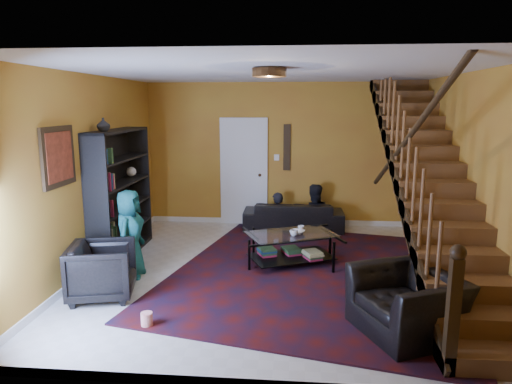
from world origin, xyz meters
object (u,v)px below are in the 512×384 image
(bookshelf, at_px, (121,196))
(sofa, at_px, (293,216))
(armchair_left, at_px, (102,271))
(armchair_right, at_px, (407,303))
(coffee_table, at_px, (291,247))

(bookshelf, relative_size, sofa, 1.06)
(armchair_left, relative_size, armchair_right, 0.75)
(bookshelf, bearing_deg, coffee_table, -5.04)
(armchair_left, distance_m, coffee_table, 2.72)
(sofa, bearing_deg, armchair_left, 54.11)
(bookshelf, height_order, coffee_table, bookshelf)
(sofa, bearing_deg, coffee_table, 88.80)
(bookshelf, height_order, armchair_left, bookshelf)
(armchair_left, height_order, armchair_right, armchair_left)
(sofa, xyz_separation_m, armchair_left, (-2.35, -3.33, 0.08))
(sofa, height_order, armchair_left, armchair_left)
(sofa, distance_m, armchair_right, 4.12)
(coffee_table, bearing_deg, bookshelf, 174.96)
(armchair_right, bearing_deg, bookshelf, -144.08)
(sofa, distance_m, coffee_table, 1.94)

